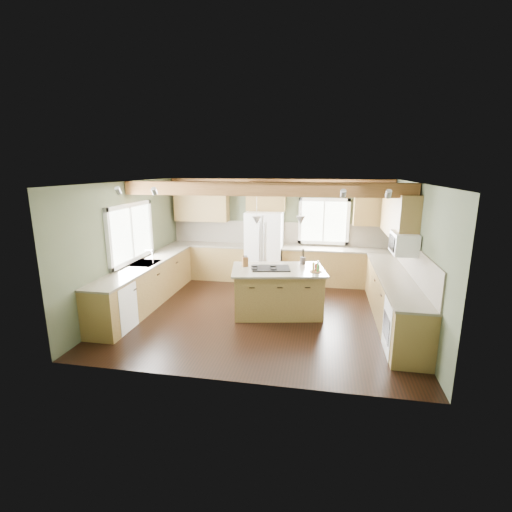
# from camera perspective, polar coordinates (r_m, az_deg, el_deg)

# --- Properties ---
(floor) EXTENTS (5.60, 5.60, 0.00)m
(floor) POSITION_cam_1_polar(r_m,az_deg,el_deg) (7.58, 0.93, -8.77)
(floor) COLOR black
(floor) RESTS_ON ground
(ceiling) EXTENTS (5.60, 5.60, 0.00)m
(ceiling) POSITION_cam_1_polar(r_m,az_deg,el_deg) (7.02, 1.01, 11.28)
(ceiling) COLOR silver
(ceiling) RESTS_ON wall_back
(wall_back) EXTENTS (5.60, 0.00, 5.60)m
(wall_back) POSITION_cam_1_polar(r_m,az_deg,el_deg) (9.62, 3.44, 4.07)
(wall_back) COLOR #444D36
(wall_back) RESTS_ON ground
(wall_left) EXTENTS (0.00, 5.00, 5.00)m
(wall_left) POSITION_cam_1_polar(r_m,az_deg,el_deg) (8.12, -18.91, 1.60)
(wall_left) COLOR #444D36
(wall_left) RESTS_ON ground
(wall_right) EXTENTS (0.00, 5.00, 5.00)m
(wall_right) POSITION_cam_1_polar(r_m,az_deg,el_deg) (7.28, 23.25, -0.08)
(wall_right) COLOR #444D36
(wall_right) RESTS_ON ground
(ceiling_beam) EXTENTS (5.55, 0.26, 0.26)m
(ceiling_beam) POSITION_cam_1_polar(r_m,az_deg,el_deg) (7.12, 1.14, 10.26)
(ceiling_beam) COLOR #563518
(ceiling_beam) RESTS_ON ceiling
(soffit_trim) EXTENTS (5.55, 0.20, 0.10)m
(soffit_trim) POSITION_cam_1_polar(r_m,az_deg,el_deg) (9.40, 3.47, 11.45)
(soffit_trim) COLOR #563518
(soffit_trim) RESTS_ON ceiling
(backsplash_back) EXTENTS (5.58, 0.03, 0.58)m
(backsplash_back) POSITION_cam_1_polar(r_m,az_deg,el_deg) (9.62, 3.42, 3.53)
(backsplash_back) COLOR brown
(backsplash_back) RESTS_ON wall_back
(backsplash_right) EXTENTS (0.03, 3.70, 0.58)m
(backsplash_right) POSITION_cam_1_polar(r_m,az_deg,el_deg) (7.35, 22.99, -0.66)
(backsplash_right) COLOR brown
(backsplash_right) RESTS_ON wall_right
(base_cab_back_left) EXTENTS (2.02, 0.60, 0.88)m
(base_cab_back_left) POSITION_cam_1_polar(r_m,az_deg,el_deg) (9.89, -7.20, -0.85)
(base_cab_back_left) COLOR brown
(base_cab_back_left) RESTS_ON floor
(counter_back_left) EXTENTS (2.06, 0.64, 0.04)m
(counter_back_left) POSITION_cam_1_polar(r_m,az_deg,el_deg) (9.78, -7.28, 1.76)
(counter_back_left) COLOR #4B4437
(counter_back_left) RESTS_ON base_cab_back_left
(base_cab_back_right) EXTENTS (2.62, 0.60, 0.88)m
(base_cab_back_right) POSITION_cam_1_polar(r_m,az_deg,el_deg) (9.44, 12.14, -1.73)
(base_cab_back_right) COLOR brown
(base_cab_back_right) RESTS_ON floor
(counter_back_right) EXTENTS (2.66, 0.64, 0.04)m
(counter_back_right) POSITION_cam_1_polar(r_m,az_deg,el_deg) (9.34, 12.28, 1.00)
(counter_back_right) COLOR #4B4437
(counter_back_right) RESTS_ON base_cab_back_right
(base_cab_left) EXTENTS (0.60, 3.70, 0.88)m
(base_cab_left) POSITION_cam_1_polar(r_m,az_deg,el_deg) (8.24, -16.46, -4.25)
(base_cab_left) COLOR brown
(base_cab_left) RESTS_ON floor
(counter_left) EXTENTS (0.64, 3.74, 0.04)m
(counter_left) POSITION_cam_1_polar(r_m,az_deg,el_deg) (8.11, -16.68, -1.15)
(counter_left) COLOR #4B4437
(counter_left) RESTS_ON base_cab_left
(base_cab_right) EXTENTS (0.60, 3.70, 0.88)m
(base_cab_right) POSITION_cam_1_polar(r_m,az_deg,el_deg) (7.50, 20.31, -6.29)
(base_cab_right) COLOR brown
(base_cab_right) RESTS_ON floor
(counter_right) EXTENTS (0.64, 3.74, 0.04)m
(counter_right) POSITION_cam_1_polar(r_m,az_deg,el_deg) (7.37, 20.60, -2.91)
(counter_right) COLOR #4B4437
(counter_right) RESTS_ON base_cab_right
(upper_cab_back_left) EXTENTS (1.40, 0.35, 0.90)m
(upper_cab_back_left) POSITION_cam_1_polar(r_m,az_deg,el_deg) (9.81, -8.37, 7.97)
(upper_cab_back_left) COLOR brown
(upper_cab_back_left) RESTS_ON wall_back
(upper_cab_over_fridge) EXTENTS (0.96, 0.35, 0.70)m
(upper_cab_over_fridge) POSITION_cam_1_polar(r_m,az_deg,el_deg) (9.39, 1.54, 9.09)
(upper_cab_over_fridge) COLOR brown
(upper_cab_over_fridge) RESTS_ON wall_back
(upper_cab_right) EXTENTS (0.35, 2.20, 0.90)m
(upper_cab_right) POSITION_cam_1_polar(r_m,az_deg,el_deg) (8.01, 21.09, 5.99)
(upper_cab_right) COLOR brown
(upper_cab_right) RESTS_ON wall_right
(upper_cab_back_corner) EXTENTS (0.90, 0.35, 0.90)m
(upper_cab_back_corner) POSITION_cam_1_polar(r_m,az_deg,el_deg) (9.36, 17.58, 7.23)
(upper_cab_back_corner) COLOR brown
(upper_cab_back_corner) RESTS_ON wall_back
(window_left) EXTENTS (0.04, 1.60, 1.05)m
(window_left) POSITION_cam_1_polar(r_m,az_deg,el_deg) (8.11, -18.75, 3.40)
(window_left) COLOR white
(window_left) RESTS_ON wall_left
(window_back) EXTENTS (1.10, 0.04, 1.00)m
(window_back) POSITION_cam_1_polar(r_m,az_deg,el_deg) (9.49, 10.38, 5.28)
(window_back) COLOR white
(window_back) RESTS_ON wall_back
(sink) EXTENTS (0.50, 0.65, 0.03)m
(sink) POSITION_cam_1_polar(r_m,az_deg,el_deg) (8.11, -16.68, -1.12)
(sink) COLOR #262628
(sink) RESTS_ON counter_left
(faucet) EXTENTS (0.02, 0.02, 0.28)m
(faucet) POSITION_cam_1_polar(r_m,az_deg,el_deg) (8.00, -15.60, -0.18)
(faucet) COLOR #B2B2B7
(faucet) RESTS_ON sink
(dishwasher) EXTENTS (0.60, 0.60, 0.84)m
(dishwasher) POSITION_cam_1_polar(r_m,az_deg,el_deg) (7.17, -21.05, -7.37)
(dishwasher) COLOR white
(dishwasher) RESTS_ON floor
(oven) EXTENTS (0.60, 0.72, 0.84)m
(oven) POSITION_cam_1_polar(r_m,az_deg,el_deg) (6.32, 22.16, -10.30)
(oven) COLOR white
(oven) RESTS_ON floor
(microwave) EXTENTS (0.40, 0.70, 0.38)m
(microwave) POSITION_cam_1_polar(r_m,az_deg,el_deg) (7.14, 21.80, 1.85)
(microwave) COLOR white
(microwave) RESTS_ON wall_right
(pendant_left) EXTENTS (0.18, 0.18, 0.16)m
(pendant_left) POSITION_cam_1_polar(r_m,az_deg,el_deg) (7.12, 0.12, 5.49)
(pendant_left) COLOR #B2B2B7
(pendant_left) RESTS_ON ceiling
(pendant_right) EXTENTS (0.18, 0.18, 0.16)m
(pendant_right) POSITION_cam_1_polar(r_m,az_deg,el_deg) (7.18, 6.90, 5.46)
(pendant_right) COLOR #B2B2B7
(pendant_right) RESTS_ON ceiling
(refrigerator) EXTENTS (0.90, 0.74, 1.80)m
(refrigerator) POSITION_cam_1_polar(r_m,az_deg,el_deg) (9.37, 1.29, 1.34)
(refrigerator) COLOR white
(refrigerator) RESTS_ON floor
(island) EXTENTS (1.86, 1.34, 0.88)m
(island) POSITION_cam_1_polar(r_m,az_deg,el_deg) (7.48, 3.37, -5.50)
(island) COLOR olive
(island) RESTS_ON floor
(island_top) EXTENTS (1.99, 1.47, 0.04)m
(island_top) POSITION_cam_1_polar(r_m,az_deg,el_deg) (7.34, 3.42, -2.11)
(island_top) COLOR #4B4437
(island_top) RESTS_ON island
(cooktop) EXTENTS (0.81, 0.62, 0.02)m
(cooktop) POSITION_cam_1_polar(r_m,az_deg,el_deg) (7.32, 2.32, -1.89)
(cooktop) COLOR black
(cooktop) RESTS_ON island_top
(knife_block) EXTENTS (0.14, 0.13, 0.19)m
(knife_block) POSITION_cam_1_polar(r_m,az_deg,el_deg) (7.46, -1.69, -0.92)
(knife_block) COLOR brown
(knife_block) RESTS_ON island_top
(utensil_crock) EXTENTS (0.15, 0.15, 0.15)m
(utensil_crock) POSITION_cam_1_polar(r_m,az_deg,el_deg) (7.70, 7.23, -0.72)
(utensil_crock) COLOR #483E3A
(utensil_crock) RESTS_ON island_top
(bottle_tray) EXTENTS (0.29, 0.29, 0.21)m
(bottle_tray) POSITION_cam_1_polar(r_m,az_deg,el_deg) (7.17, 9.19, -1.61)
(bottle_tray) COLOR brown
(bottle_tray) RESTS_ON island_top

